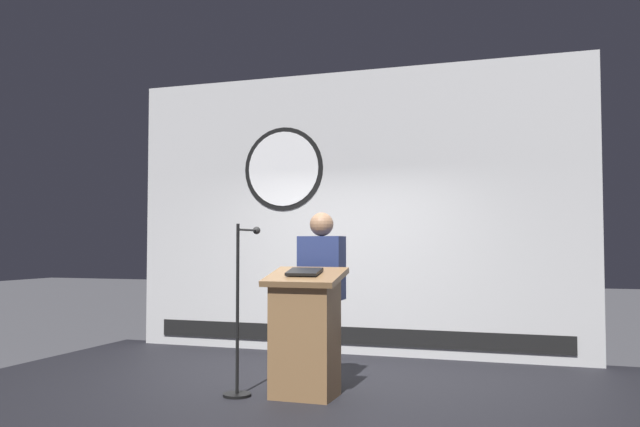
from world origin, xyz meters
TOP-DOWN VIEW (x-y plane):
  - ground_plane at (0.00, 0.00)m, footprint 40.00×40.00m
  - stage_platform at (0.00, 0.00)m, footprint 6.40×4.00m
  - banner_display at (-0.01, 1.85)m, footprint 5.53×0.12m
  - podium at (0.24, -0.40)m, footprint 0.64×0.50m
  - speaker_person at (0.22, 0.08)m, footprint 0.40×0.26m
  - microphone_stand at (-0.32, -0.49)m, footprint 0.24×0.55m

SIDE VIEW (x-z plane):
  - ground_plane at x=0.00m, z-range 0.00..0.00m
  - stage_platform at x=0.00m, z-range 0.00..0.30m
  - microphone_stand at x=-0.32m, z-range 0.08..1.55m
  - podium at x=0.24m, z-range 0.29..1.38m
  - speaker_person at x=0.22m, z-range 0.31..1.90m
  - banner_display at x=-0.01m, z-range 0.29..3.65m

